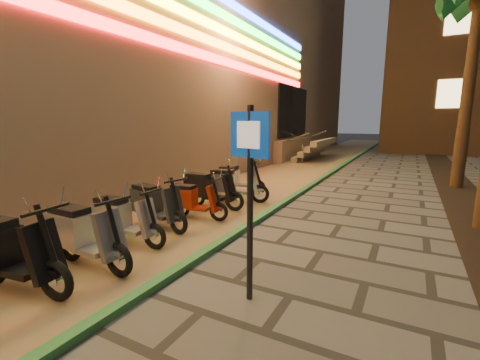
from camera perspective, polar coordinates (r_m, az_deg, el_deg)
The scene contains 13 objects.
parking_strip at distance 12.39m, azimuth 5.32°, elevation -0.15°, with size 3.40×60.00×0.01m, color #8C7251.
green_curb at distance 11.84m, azimuth 12.93°, elevation -0.65°, with size 0.18×60.00×0.10m, color #2A7039.
mall_building at distance 21.49m, azimuth -31.08°, elevation 23.08°, with size 24.23×44.00×15.00m.
palm_d at distance 13.82m, azimuth 36.76°, elevation 23.90°, with size 2.97×3.02×7.16m.
pedestrian_sign at distance 3.89m, azimuth 1.74°, elevation 0.32°, with size 0.54×0.12×2.47m.
scooter_5 at distance 5.44m, azimuth -36.09°, elevation -10.18°, with size 1.81×0.72×1.27m.
scooter_6 at distance 5.70m, azimuth -26.33°, elevation -8.57°, with size 1.72×0.60×1.22m.
scooter_7 at distance 6.44m, azimuth -20.29°, elevation -6.41°, with size 1.59×0.56×1.12m.
scooter_8 at distance 7.20m, azimuth -15.08°, elevation -4.16°, with size 1.66×0.72×1.17m.
scooter_9 at distance 7.65m, azimuth -8.58°, elevation -3.50°, with size 1.47×0.58×1.03m.
scooter_10 at distance 8.51m, azimuth -5.87°, elevation -1.57°, with size 1.68×0.59×1.18m.
scooter_11 at distance 9.09m, azimuth -1.51°, elevation -0.69°, with size 1.69×0.91×1.20m.
scooter_12 at distance 10.20m, azimuth -0.77°, elevation 0.28°, with size 1.56×0.65×1.09m.
Camera 1 is at (2.08, -1.24, 2.29)m, focal length 24.00 mm.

